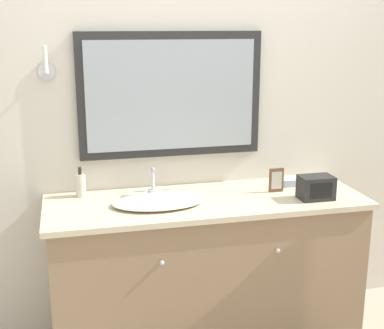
{
  "coord_description": "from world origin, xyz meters",
  "views": [
    {
      "loc": [
        -0.73,
        -2.37,
        1.79
      ],
      "look_at": [
        -0.08,
        0.32,
        1.06
      ],
      "focal_mm": 50.0,
      "sensor_mm": 36.0,
      "label": 1
    }
  ],
  "objects_px": {
    "soap_bottle": "(81,185)",
    "picture_frame": "(276,180)",
    "appliance_box": "(316,188)",
    "sink_basin": "(158,201)"
  },
  "relations": [
    {
      "from": "appliance_box",
      "to": "picture_frame",
      "type": "distance_m",
      "value": 0.24
    },
    {
      "from": "soap_bottle",
      "to": "appliance_box",
      "type": "bearing_deg",
      "value": -15.38
    },
    {
      "from": "soap_bottle",
      "to": "appliance_box",
      "type": "distance_m",
      "value": 1.3
    },
    {
      "from": "picture_frame",
      "to": "soap_bottle",
      "type": "bearing_deg",
      "value": 170.85
    },
    {
      "from": "sink_basin",
      "to": "soap_bottle",
      "type": "relative_size",
      "value": 2.91
    },
    {
      "from": "sink_basin",
      "to": "appliance_box",
      "type": "xyz_separation_m",
      "value": [
        0.86,
        -0.12,
        0.05
      ]
    },
    {
      "from": "sink_basin",
      "to": "picture_frame",
      "type": "bearing_deg",
      "value": 4.41
    },
    {
      "from": "sink_basin",
      "to": "soap_bottle",
      "type": "xyz_separation_m",
      "value": [
        -0.39,
        0.23,
        0.05
      ]
    },
    {
      "from": "soap_bottle",
      "to": "picture_frame",
      "type": "bearing_deg",
      "value": -9.15
    },
    {
      "from": "soap_bottle",
      "to": "picture_frame",
      "type": "xyz_separation_m",
      "value": [
        1.09,
        -0.17,
        0.0
      ]
    }
  ]
}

